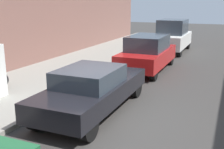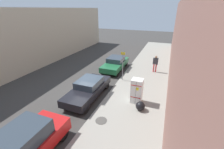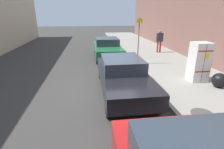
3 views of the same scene
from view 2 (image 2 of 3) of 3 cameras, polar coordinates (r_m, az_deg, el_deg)
ground_plane at (r=12.45m, az=-9.48°, el=-7.17°), size 80.00×80.00×0.00m
sidewalk_slab at (r=11.19m, az=8.29°, el=-10.56°), size 4.40×44.00×0.14m
building_facade_near at (r=9.65m, az=29.68°, el=3.73°), size 2.42×39.60×7.07m
building_facade_across at (r=17.33m, az=-36.59°, el=8.85°), size 1.83×37.40×6.45m
discarded_refrigerator at (r=10.76m, az=9.41°, el=-6.13°), size 0.78×0.70×1.79m
manhole_cover at (r=9.48m, az=-4.14°, el=-17.10°), size 0.70×0.70×0.02m
street_sign_post at (r=13.66m, az=4.11°, el=3.83°), size 0.36×0.07×2.79m
trash_bag at (r=10.28m, az=10.74°, el=-11.69°), size 0.62×0.62×0.62m
pedestrian_walking_far at (r=16.30m, az=16.20°, el=4.37°), size 0.51×0.24×1.77m
parked_sedan_green at (r=16.73m, az=1.28°, el=4.27°), size 1.85×4.59×1.42m
parked_sedan_dark at (r=11.66m, az=-8.99°, el=-5.22°), size 1.81×4.80×1.41m
parked_suv_red at (r=8.13m, az=-31.60°, el=-22.83°), size 1.86×4.59×1.72m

